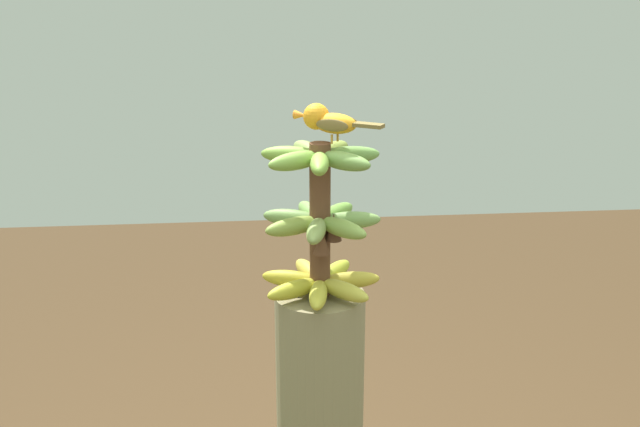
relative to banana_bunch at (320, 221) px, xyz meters
The scene contains 2 objects.
banana_bunch is the anchor object (origin of this frame).
perched_bird 0.22m from the banana_bunch, 142.40° to the right, with size 0.18×0.13×0.08m.
Camera 1 is at (0.14, 1.50, 1.81)m, focal length 41.01 mm.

